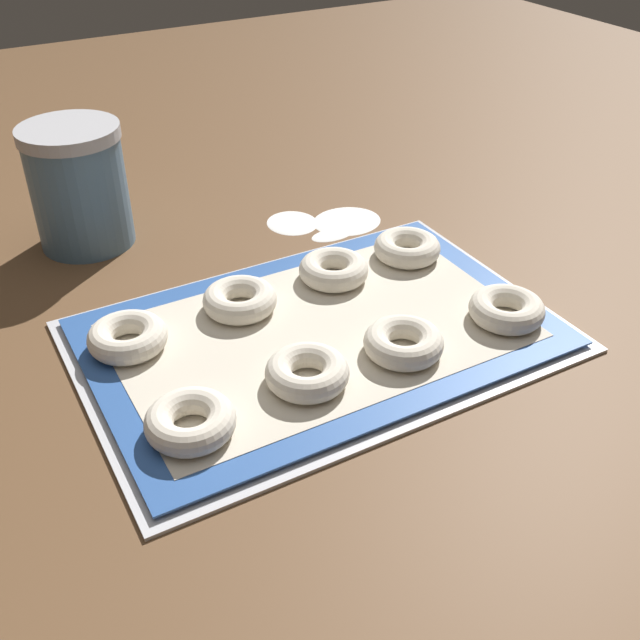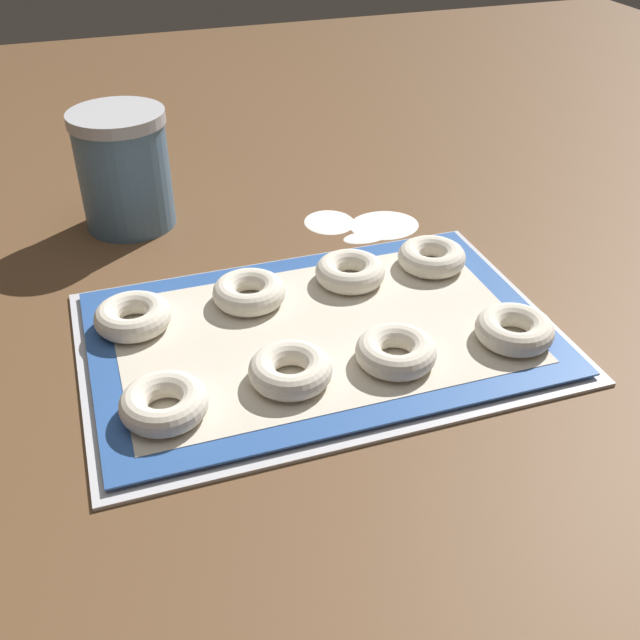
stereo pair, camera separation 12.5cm
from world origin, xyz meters
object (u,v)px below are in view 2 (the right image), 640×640
Objects in this scene: baking_tray at (320,335)px; bagel_back_far_right at (432,257)px; bagel_front_mid_left at (290,370)px; bagel_front_mid_right at (396,351)px; bagel_front_far_left at (164,403)px; bagel_back_mid_right at (350,272)px; bagel_back_mid_left at (249,292)px; bagel_front_far_right at (514,329)px; flour_canister at (124,170)px; bagel_back_far_left at (133,316)px.

bagel_back_far_right is (0.17, 0.09, 0.02)m from baking_tray.
bagel_front_mid_left is (-0.06, -0.07, 0.02)m from baking_tray.
bagel_front_mid_right is 0.20m from bagel_back_far_right.
bagel_back_far_right is at bearing 25.52° from bagel_front_far_left.
bagel_back_mid_right is at bearing 52.38° from bagel_front_mid_left.
bagel_back_far_right is (0.23, 0.16, 0.00)m from bagel_front_mid_left.
bagel_back_mid_left is at bearing 53.09° from bagel_front_far_left.
bagel_back_far_right is (-0.02, 0.17, 0.00)m from bagel_front_far_right.
flour_canister is (-0.23, 0.26, 0.06)m from bagel_back_mid_right.
bagel_front_mid_left is at bearing 177.74° from bagel_front_far_right.
bagel_front_far_left is 0.16m from bagel_back_far_left.
bagel_back_mid_right is at bearing 52.01° from baking_tray.
flour_canister is at bearing 142.50° from bagel_back_far_right.
bagel_front_far_left and bagel_back_far_right have the same top height.
bagel_front_mid_right is 1.00× the size of bagel_back_far_left.
bagel_front_far_right is at bearing -21.96° from bagel_back_far_left.
bagel_front_mid_right is at bearing -62.76° from flour_canister.
bagel_front_mid_right is at bearing -2.77° from bagel_front_mid_left.
flour_canister is at bearing 117.24° from bagel_front_mid_right.
bagel_back_mid_left is at bearing -177.35° from bagel_back_mid_right.
bagel_back_far_left is (-0.25, 0.15, 0.00)m from bagel_front_mid_right.
baking_tray is 6.13× the size of bagel_back_far_left.
bagel_back_mid_left is 1.00× the size of bagel_back_far_right.
bagel_back_far_left is at bearing -177.65° from bagel_back_far_right.
bagel_front_mid_right is (0.11, -0.01, 0.00)m from bagel_front_mid_left.
bagel_back_far_left is 0.26m from bagel_back_mid_right.
bagel_back_far_right is (0.11, 0.00, 0.00)m from bagel_back_mid_right.
bagel_front_mid_left is 0.20m from bagel_back_mid_right.
bagel_front_far_right is at bearing -50.46° from flour_canister.
bagel_back_far_left and bagel_back_far_right have the same top height.
bagel_front_mid_right is 0.16m from bagel_back_mid_right.
bagel_front_mid_right and bagel_back_mid_right have the same top height.
bagel_front_far_left is 0.37m from bagel_front_far_right.
bagel_back_mid_left is (-0.00, 0.15, 0.00)m from bagel_front_mid_left.
bagel_back_mid_left is 0.23m from bagel_back_far_right.
bagel_front_far_right reaches higher than baking_tray.
bagel_front_mid_right is 1.00× the size of bagel_back_mid_left.
bagel_front_far_left is 1.00× the size of bagel_back_far_left.
bagel_front_far_left is 1.00× the size of bagel_back_far_right.
flour_canister reaches higher than bagel_back_mid_right.
bagel_front_far_left is 1.00× the size of bagel_front_mid_right.
bagel_front_mid_left is at bearing 4.76° from bagel_front_far_left.
flour_canister reaches higher than baking_tray.
bagel_front_mid_right is 0.48m from flour_canister.
bagel_back_mid_right is at bearing 34.23° from bagel_front_far_left.
bagel_front_far_left is 0.30m from bagel_back_mid_right.
bagel_front_far_right is 1.00× the size of bagel_back_far_left.
baking_tray is at bearing -64.81° from flour_canister.
bagel_back_mid_left is (-0.25, 0.16, 0.00)m from bagel_front_far_right.
bagel_front_mid_left is at bearing 177.23° from bagel_front_mid_right.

